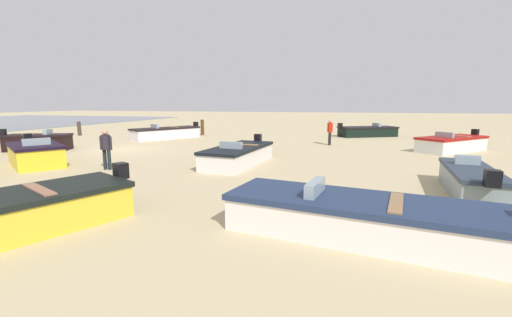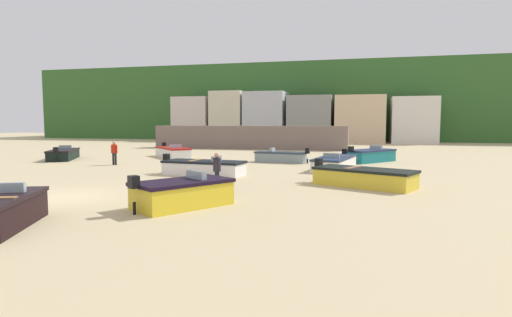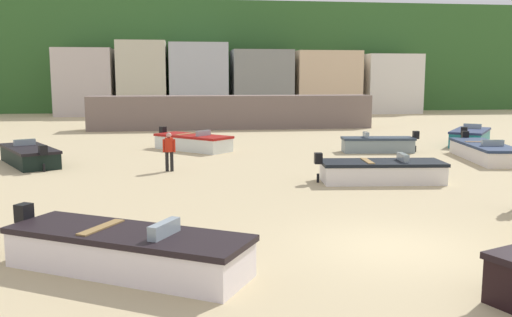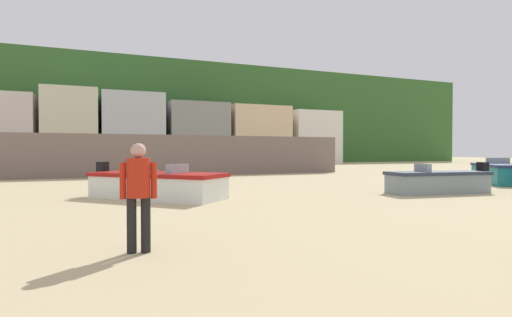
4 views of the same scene
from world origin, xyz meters
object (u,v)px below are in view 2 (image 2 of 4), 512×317
object	(u,v)px
beach_walker_distant	(114,151)
boat_yellow_5	(364,177)
boat_white_9	(204,168)
boat_grey_0	(281,157)
boat_teal_7	(370,156)
boat_black_2	(63,154)
beach_walker_foreground	(217,168)
boat_white_8	(335,163)
boat_white_6	(173,152)
boat_black_3	(3,211)
boat_yellow_1	(183,193)

from	to	relation	value
beach_walker_distant	boat_yellow_5	bearing A→B (deg)	-10.12
boat_white_9	boat_yellow_5	bearing A→B (deg)	82.29
boat_grey_0	boat_teal_7	bearing A→B (deg)	-65.17
boat_white_9	boat_grey_0	bearing A→B (deg)	166.45
boat_black_2	beach_walker_foreground	distance (m)	19.85
boat_white_8	boat_teal_7	bearing A→B (deg)	-102.67
boat_black_2	boat_white_6	bearing A→B (deg)	0.83
boat_white_6	beach_walker_foreground	bearing A→B (deg)	76.81
boat_yellow_5	boat_white_8	xyz separation A→B (m)	(-1.72, 6.79, -0.02)
boat_black_2	boat_white_6	xyz separation A→B (m)	(7.37, 3.97, 0.02)
boat_teal_7	boat_black_3	bearing A→B (deg)	-77.33
boat_yellow_1	boat_black_2	size ratio (longest dim) A/B	0.78
boat_white_9	beach_walker_foreground	xyz separation A→B (m)	(2.47, -4.73, 0.54)
boat_black_2	beach_walker_distant	distance (m)	6.81
boat_white_6	boat_black_3	bearing A→B (deg)	59.25
boat_white_6	boat_white_8	xyz separation A→B (m)	(13.58, -5.36, -0.03)
boat_black_2	boat_white_9	distance (m)	15.40
boat_white_6	boat_yellow_1	bearing A→B (deg)	71.62
boat_grey_0	boat_yellow_1	xyz separation A→B (m)	(-0.28, -16.29, 0.07)
boat_black_3	boat_grey_0	bearing A→B (deg)	56.97
boat_white_9	boat_teal_7	bearing A→B (deg)	143.80
beach_walker_distant	boat_white_9	bearing A→B (deg)	-15.49
boat_white_8	beach_walker_distant	distance (m)	14.77
boat_yellow_1	boat_white_8	xyz separation A→B (m)	(4.34, 13.06, -0.08)
boat_black_3	boat_white_9	size ratio (longest dim) A/B	0.74
boat_white_8	boat_white_6	bearing A→B (deg)	-11.90
boat_white_6	boat_white_8	size ratio (longest dim) A/B	0.75
boat_white_6	boat_white_9	xyz separation A→B (m)	(6.75, -10.13, -0.01)
boat_teal_7	boat_white_8	distance (m)	5.75
boat_yellow_5	boat_teal_7	distance (m)	12.12
boat_grey_0	boat_white_8	distance (m)	5.18
boat_white_9	beach_walker_distant	bearing A→B (deg)	-108.34
beach_walker_foreground	boat_black_3	bearing A→B (deg)	151.62
boat_grey_0	boat_black_3	size ratio (longest dim) A/B	1.11
boat_black_3	boat_yellow_5	bearing A→B (deg)	24.35
boat_yellow_5	beach_walker_distant	world-z (taller)	beach_walker_distant
boat_yellow_1	beach_walker_foreground	size ratio (longest dim) A/B	2.30
boat_yellow_1	boat_white_6	bearing A→B (deg)	149.86
boat_grey_0	boat_black_2	bearing A→B (deg)	102.54
boat_teal_7	boat_white_9	xyz separation A→B (m)	(-9.02, -10.08, -0.06)
boat_black_2	boat_white_8	world-z (taller)	boat_black_2
boat_white_9	boat_white_8	bearing A→B (deg)	130.49
beach_walker_foreground	boat_grey_0	bearing A→B (deg)	-4.41
boat_grey_0	boat_white_8	world-z (taller)	boat_grey_0
boat_yellow_1	boat_yellow_5	xyz separation A→B (m)	(6.06, 6.27, -0.06)
boat_yellow_5	boat_white_6	world-z (taller)	boat_yellow_5
boat_yellow_5	beach_walker_distant	distance (m)	17.34
boat_white_8	boat_white_9	world-z (taller)	boat_white_9
boat_yellow_1	boat_white_8	bearing A→B (deg)	104.85
boat_white_6	boat_white_9	distance (m)	12.17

